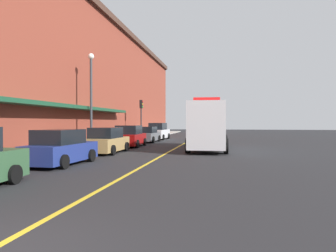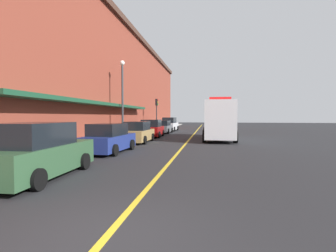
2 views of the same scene
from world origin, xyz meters
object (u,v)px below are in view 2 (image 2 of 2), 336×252
parked_car_2 (138,133)px  parked_car_1 (109,139)px  box_truck (218,121)px  parking_meter_2 (14,145)px  parking_meter_1 (110,131)px  street_lamp_left (122,91)px  parked_car_3 (152,129)px  parked_car_5 (170,125)px  parking_meter_0 (147,125)px  traffic_light_near (157,108)px  parked_car_0 (38,152)px  parked_car_4 (163,127)px

parked_car_2 → parked_car_1: bearing=178.8°
box_truck → parking_meter_2: size_ratio=6.39×
parking_meter_1 → parking_meter_2: (0.00, -9.19, 0.00)m
street_lamp_left → parked_car_3: bearing=58.4°
parked_car_3 → parked_car_5: size_ratio=0.89×
parked_car_1 → parking_meter_2: (-1.37, -5.65, 0.27)m
parking_meter_0 → parking_meter_2: 20.19m
parked_car_5 → traffic_light_near: traffic_light_near is taller
parked_car_5 → parking_meter_0: 7.78m
parked_car_1 → traffic_light_near: 20.01m
parked_car_1 → parked_car_3: size_ratio=1.02×
parked_car_3 → parking_meter_2: parked_car_3 is taller
box_truck → parked_car_3: bearing=-104.8°
box_truck → parking_meter_2: (-7.94, -15.11, -0.66)m
parked_car_0 → parked_car_5: bearing=-2.2°
parked_car_0 → traffic_light_near: traffic_light_near is taller
parked_car_5 → traffic_light_near: 3.56m
box_truck → parking_meter_1: bearing=-53.5°
parked_car_1 → box_truck: bearing=-32.6°
parked_car_0 → traffic_light_near: size_ratio=1.11×
box_truck → street_lamp_left: 9.08m
parked_car_4 → parked_car_5: (0.05, 5.12, 0.15)m
parked_car_3 → parked_car_4: parked_car_3 is taller
parked_car_1 → street_lamp_left: bearing=16.0°
parked_car_2 → parked_car_3: parked_car_3 is taller
parking_meter_2 → traffic_light_near: size_ratio=0.31×
parked_car_3 → parking_meter_0: parked_car_3 is taller
parked_car_0 → parked_car_3: bearing=-2.0°
parked_car_0 → parking_meter_0: parked_car_0 is taller
parked_car_1 → parked_car_2: bearing=1.1°
parked_car_0 → parked_car_1: parked_car_0 is taller
parked_car_5 → parking_meter_0: (-1.50, -7.63, 0.17)m
parked_car_3 → parking_meter_1: size_ratio=3.18×
parked_car_1 → parking_meter_2: 5.82m
parked_car_0 → parking_meter_0: 20.75m
parking_meter_0 → parked_car_2: bearing=-80.5°
parked_car_1 → parked_car_5: size_ratio=0.91×
parking_meter_2 → street_lamp_left: 14.05m
parked_car_2 → box_truck: bearing=-60.0°
parking_meter_1 → parked_car_3: bearing=79.9°
parked_car_0 → parked_car_5: size_ratio=1.01×
parked_car_1 → parked_car_0: bearing=-178.0°
parking_meter_1 → parked_car_2: bearing=55.7°
parked_car_3 → box_truck: box_truck is taller
parked_car_2 → box_truck: 7.53m
parked_car_5 → parking_meter_2: (-1.50, -27.82, 0.17)m
parked_car_4 → parked_car_5: parked_car_5 is taller
parking_meter_1 → parked_car_1: bearing=-68.8°
box_truck → street_lamp_left: size_ratio=1.22×
parked_car_1 → parking_meter_2: parked_car_1 is taller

